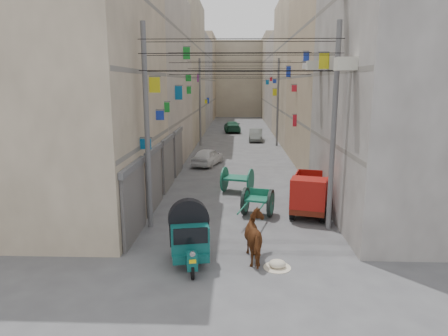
{
  "coord_description": "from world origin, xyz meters",
  "views": [
    {
      "loc": [
        -0.06,
        -9.37,
        5.73
      ],
      "look_at": [
        -0.62,
        6.5,
        2.37
      ],
      "focal_mm": 32.0,
      "sensor_mm": 36.0,
      "label": 1
    }
  ],
  "objects_px": {
    "mini_truck": "(310,196)",
    "horse": "(258,237)",
    "auto_rickshaw": "(189,234)",
    "tonga_cart": "(258,202)",
    "distant_car_green": "(232,127)",
    "feed_sack": "(277,264)",
    "second_cart": "(237,179)",
    "distant_car_grey": "(256,135)",
    "distant_car_white": "(208,157)"
  },
  "relations": [
    {
      "from": "second_cart",
      "to": "mini_truck",
      "type": "bearing_deg",
      "value": -33.46
    },
    {
      "from": "mini_truck",
      "to": "distant_car_grey",
      "type": "xyz_separation_m",
      "value": [
        -1.33,
        23.59,
        -0.27
      ]
    },
    {
      "from": "auto_rickshaw",
      "to": "distant_car_green",
      "type": "distance_m",
      "value": 36.07
    },
    {
      "from": "tonga_cart",
      "to": "distant_car_green",
      "type": "xyz_separation_m",
      "value": [
        -1.59,
        31.27,
        0.01
      ]
    },
    {
      "from": "distant_car_grey",
      "to": "distant_car_green",
      "type": "relative_size",
      "value": 0.83
    },
    {
      "from": "mini_truck",
      "to": "distant_car_white",
      "type": "bearing_deg",
      "value": 130.5
    },
    {
      "from": "second_cart",
      "to": "distant_car_grey",
      "type": "distance_m",
      "value": 19.9
    },
    {
      "from": "feed_sack",
      "to": "distant_car_grey",
      "type": "xyz_separation_m",
      "value": [
        0.55,
        28.76,
        0.48
      ]
    },
    {
      "from": "feed_sack",
      "to": "distant_car_grey",
      "type": "distance_m",
      "value": 28.77
    },
    {
      "from": "auto_rickshaw",
      "to": "distant_car_white",
      "type": "height_order",
      "value": "auto_rickshaw"
    },
    {
      "from": "tonga_cart",
      "to": "distant_car_white",
      "type": "height_order",
      "value": "tonga_cart"
    },
    {
      "from": "tonga_cart",
      "to": "horse",
      "type": "xyz_separation_m",
      "value": [
        -0.22,
        -4.54,
        0.14
      ]
    },
    {
      "from": "mini_truck",
      "to": "feed_sack",
      "type": "height_order",
      "value": "mini_truck"
    },
    {
      "from": "second_cart",
      "to": "distant_car_grey",
      "type": "relative_size",
      "value": 0.49
    },
    {
      "from": "feed_sack",
      "to": "distant_car_green",
      "type": "height_order",
      "value": "distant_car_green"
    },
    {
      "from": "tonga_cart",
      "to": "horse",
      "type": "height_order",
      "value": "horse"
    },
    {
      "from": "mini_truck",
      "to": "distant_car_green",
      "type": "xyz_separation_m",
      "value": [
        -3.86,
        31.22,
        -0.24
      ]
    },
    {
      "from": "auto_rickshaw",
      "to": "distant_car_grey",
      "type": "xyz_separation_m",
      "value": [
        3.39,
        28.43,
        -0.34
      ]
    },
    {
      "from": "tonga_cart",
      "to": "feed_sack",
      "type": "distance_m",
      "value": 5.16
    },
    {
      "from": "distant_car_grey",
      "to": "feed_sack",
      "type": "bearing_deg",
      "value": -88.05
    },
    {
      "from": "distant_car_white",
      "to": "distant_car_grey",
      "type": "distance_m",
      "value": 13.14
    },
    {
      "from": "second_cart",
      "to": "distant_car_white",
      "type": "height_order",
      "value": "second_cart"
    },
    {
      "from": "auto_rickshaw",
      "to": "second_cart",
      "type": "distance_m",
      "value": 8.75
    },
    {
      "from": "tonga_cart",
      "to": "distant_car_green",
      "type": "height_order",
      "value": "distant_car_green"
    },
    {
      "from": "auto_rickshaw",
      "to": "second_cart",
      "type": "xyz_separation_m",
      "value": [
        1.55,
        8.61,
        -0.24
      ]
    },
    {
      "from": "tonga_cart",
      "to": "distant_car_white",
      "type": "relative_size",
      "value": 0.81
    },
    {
      "from": "tonga_cart",
      "to": "second_cart",
      "type": "bearing_deg",
      "value": 118.59
    },
    {
      "from": "feed_sack",
      "to": "distant_car_green",
      "type": "xyz_separation_m",
      "value": [
        -1.97,
        36.39,
        0.52
      ]
    },
    {
      "from": "mini_truck",
      "to": "distant_car_white",
      "type": "height_order",
      "value": "mini_truck"
    },
    {
      "from": "mini_truck",
      "to": "horse",
      "type": "bearing_deg",
      "value": -103.59
    },
    {
      "from": "auto_rickshaw",
      "to": "feed_sack",
      "type": "relative_size",
      "value": 4.37
    },
    {
      "from": "distant_car_green",
      "to": "mini_truck",
      "type": "bearing_deg",
      "value": 92.43
    },
    {
      "from": "mini_truck",
      "to": "feed_sack",
      "type": "bearing_deg",
      "value": -95.2
    },
    {
      "from": "mini_truck",
      "to": "distant_car_white",
      "type": "relative_size",
      "value": 1.0
    },
    {
      "from": "tonga_cart",
      "to": "distant_car_grey",
      "type": "height_order",
      "value": "distant_car_grey"
    },
    {
      "from": "horse",
      "to": "distant_car_green",
      "type": "xyz_separation_m",
      "value": [
        -1.37,
        35.81,
        -0.13
      ]
    },
    {
      "from": "second_cart",
      "to": "feed_sack",
      "type": "relative_size",
      "value": 3.38
    },
    {
      "from": "auto_rickshaw",
      "to": "tonga_cart",
      "type": "bearing_deg",
      "value": 51.58
    },
    {
      "from": "distant_car_green",
      "to": "distant_car_grey",
      "type": "bearing_deg",
      "value": 103.7
    },
    {
      "from": "mini_truck",
      "to": "second_cart",
      "type": "height_order",
      "value": "mini_truck"
    },
    {
      "from": "tonga_cart",
      "to": "horse",
      "type": "bearing_deg",
      "value": -77.45
    },
    {
      "from": "second_cart",
      "to": "feed_sack",
      "type": "height_order",
      "value": "second_cart"
    },
    {
      "from": "auto_rickshaw",
      "to": "horse",
      "type": "distance_m",
      "value": 2.26
    },
    {
      "from": "feed_sack",
      "to": "tonga_cart",
      "type": "bearing_deg",
      "value": 94.27
    },
    {
      "from": "distant_car_green",
      "to": "horse",
      "type": "bearing_deg",
      "value": 87.58
    },
    {
      "from": "second_cart",
      "to": "auto_rickshaw",
      "type": "bearing_deg",
      "value": -83.68
    },
    {
      "from": "auto_rickshaw",
      "to": "horse",
      "type": "xyz_separation_m",
      "value": [
        2.24,
        0.24,
        -0.17
      ]
    },
    {
      "from": "auto_rickshaw",
      "to": "distant_car_green",
      "type": "bearing_deg",
      "value": 77.4
    },
    {
      "from": "horse",
      "to": "distant_car_green",
      "type": "relative_size",
      "value": 0.41
    },
    {
      "from": "auto_rickshaw",
      "to": "mini_truck",
      "type": "bearing_deg",
      "value": 34.42
    }
  ]
}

